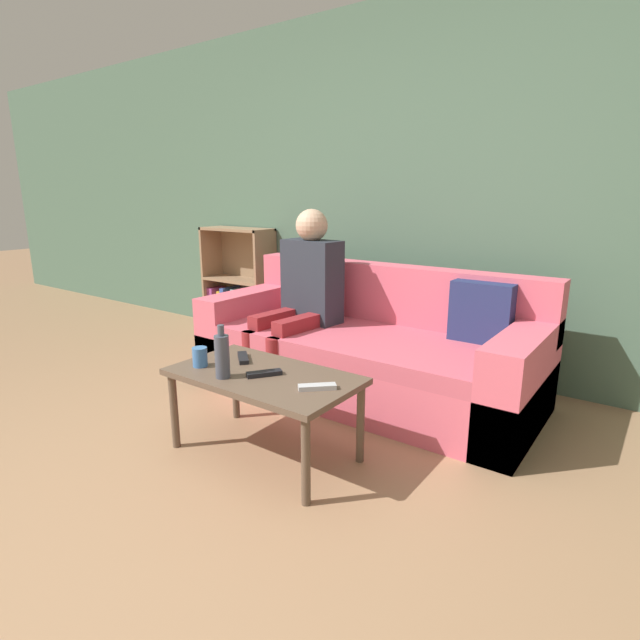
# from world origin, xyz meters

# --- Properties ---
(ground_plane) EXTENTS (22.00, 22.00, 0.00)m
(ground_plane) POSITION_xyz_m (0.00, 0.00, 0.00)
(ground_plane) COLOR #997251
(wall_back) EXTENTS (12.00, 0.06, 2.60)m
(wall_back) POSITION_xyz_m (0.00, 2.49, 1.30)
(wall_back) COLOR #4C6B56
(wall_back) RESTS_ON ground_plane
(couch) EXTENTS (2.20, 0.92, 0.81)m
(couch) POSITION_xyz_m (0.05, 1.77, 0.27)
(couch) COLOR #DB5B70
(couch) RESTS_ON ground_plane
(bookshelf) EXTENTS (0.70, 0.28, 0.98)m
(bookshelf) POSITION_xyz_m (-1.68, 2.33, 0.39)
(bookshelf) COLOR #8E7051
(bookshelf) RESTS_ON ground_plane
(coffee_table) EXTENTS (0.93, 0.52, 0.43)m
(coffee_table) POSITION_xyz_m (0.06, 0.76, 0.38)
(coffee_table) COLOR brown
(coffee_table) RESTS_ON ground_plane
(person_adult) EXTENTS (0.43, 0.66, 1.19)m
(person_adult) POSITION_xyz_m (-0.40, 1.70, 0.68)
(person_adult) COLOR maroon
(person_adult) RESTS_ON ground_plane
(cup_near) EXTENTS (0.08, 0.08, 0.10)m
(cup_near) POSITION_xyz_m (-0.27, 0.65, 0.48)
(cup_near) COLOR #3D70B2
(cup_near) RESTS_ON coffee_table
(tv_remote_0) EXTENTS (0.14, 0.17, 0.02)m
(tv_remote_0) POSITION_xyz_m (0.09, 0.74, 0.44)
(tv_remote_0) COLOR black
(tv_remote_0) RESTS_ON coffee_table
(tv_remote_1) EXTENTS (0.16, 0.15, 0.02)m
(tv_remote_1) POSITION_xyz_m (0.39, 0.75, 0.44)
(tv_remote_1) COLOR #B7B7BC
(tv_remote_1) RESTS_ON coffee_table
(tv_remote_2) EXTENTS (0.16, 0.15, 0.02)m
(tv_remote_2) POSITION_xyz_m (-0.16, 0.85, 0.44)
(tv_remote_2) COLOR black
(tv_remote_2) RESTS_ON coffee_table
(bottle) EXTENTS (0.07, 0.07, 0.26)m
(bottle) POSITION_xyz_m (-0.06, 0.61, 0.54)
(bottle) COLOR #424756
(bottle) RESTS_ON coffee_table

